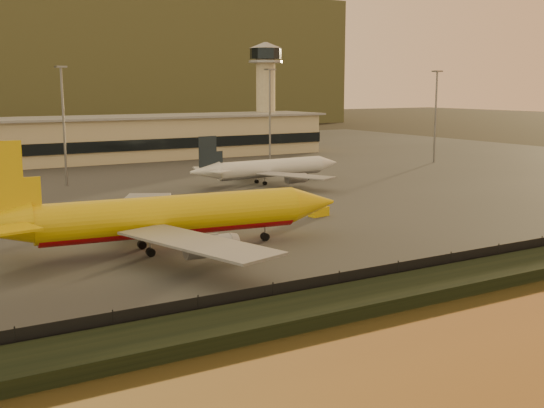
{
  "coord_description": "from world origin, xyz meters",
  "views": [
    {
      "loc": [
        -47.03,
        -67.75,
        21.41
      ],
      "look_at": [
        0.92,
        12.0,
        5.27
      ],
      "focal_mm": 45.0,
      "sensor_mm": 36.0,
      "label": 1
    }
  ],
  "objects": [
    {
      "name": "ground",
      "position": [
        0.0,
        0.0,
        0.0
      ],
      "size": [
        900.0,
        900.0,
        0.0
      ],
      "primitive_type": "plane",
      "color": "black",
      "rests_on": "ground"
    },
    {
      "name": "embankment",
      "position": [
        0.0,
        -17.0,
        0.7
      ],
      "size": [
        320.0,
        7.0,
        1.4
      ],
      "primitive_type": "cube",
      "color": "black",
      "rests_on": "ground"
    },
    {
      "name": "tarmac",
      "position": [
        0.0,
        95.0,
        0.1
      ],
      "size": [
        320.0,
        220.0,
        0.2
      ],
      "primitive_type": "cube",
      "color": "#2D2D2D",
      "rests_on": "ground"
    },
    {
      "name": "perimeter_fence",
      "position": [
        0.0,
        -13.0,
        1.3
      ],
      "size": [
        300.0,
        0.05,
        2.2
      ],
      "primitive_type": "cube",
      "color": "black",
      "rests_on": "tarmac"
    },
    {
      "name": "terminal_building",
      "position": [
        -14.52,
        125.55,
        6.25
      ],
      "size": [
        202.0,
        25.0,
        12.6
      ],
      "color": "tan",
      "rests_on": "tarmac"
    },
    {
      "name": "control_tower",
      "position": [
        70.0,
        131.0,
        21.66
      ],
      "size": [
        11.2,
        11.2,
        35.5
      ],
      "color": "tan",
      "rests_on": "tarmac"
    },
    {
      "name": "apron_light_masts",
      "position": [
        15.0,
        75.0,
        15.7
      ],
      "size": [
        152.2,
        12.2,
        25.4
      ],
      "color": "slate",
      "rests_on": "tarmac"
    },
    {
      "name": "dhl_cargo_jet",
      "position": [
        -14.22,
        13.65,
        4.67
      ],
      "size": [
        50.14,
        48.79,
        14.97
      ],
      "rotation": [
        0.0,
        0.0,
        -0.11
      ],
      "color": "gold",
      "rests_on": "tarmac"
    },
    {
      "name": "white_narrowbody_jet",
      "position": [
        29.01,
        60.23,
        3.49
      ],
      "size": [
        38.39,
        37.45,
        11.03
      ],
      "rotation": [
        0.0,
        0.0,
        0.05
      ],
      "color": "silver",
      "rests_on": "tarmac"
    },
    {
      "name": "gse_vehicle_yellow",
      "position": [
        16.5,
        22.91,
        0.97
      ],
      "size": [
        3.63,
        2.07,
        1.54
      ],
      "primitive_type": "cube",
      "rotation": [
        0.0,
        0.0,
        0.16
      ],
      "color": "gold",
      "rests_on": "tarmac"
    },
    {
      "name": "gse_vehicle_white",
      "position": [
        -21.2,
        30.84,
        1.0
      ],
      "size": [
        3.91,
        2.83,
        1.61
      ],
      "primitive_type": "cube",
      "rotation": [
        0.0,
        0.0,
        0.39
      ],
      "color": "silver",
      "rests_on": "tarmac"
    }
  ]
}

